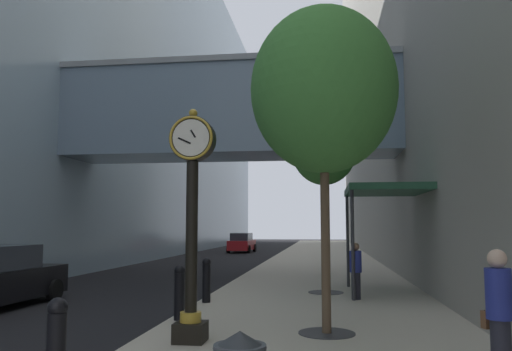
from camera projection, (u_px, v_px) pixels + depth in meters
name	position (u px, v px, depth m)	size (l,w,h in m)	color
ground_plane	(265.00, 264.00, 29.79)	(110.00, 110.00, 0.00)	black
sidewalk_right	(322.00, 260.00, 32.31)	(6.61, 80.00, 0.14)	#BCB29E
building_block_left	(102.00, 62.00, 35.59)	(23.42, 80.00, 27.62)	#849EB2
street_clock	(192.00, 212.00, 9.28)	(0.84, 0.55, 4.26)	black
bollard_nearest	(56.00, 346.00, 6.08)	(0.24, 0.24, 1.21)	black
bollard_third	(179.00, 291.00, 11.24)	(0.24, 0.24, 1.21)	black
bollard_fourth	(206.00, 279.00, 13.82)	(0.24, 0.24, 1.21)	black
street_tree_near	(323.00, 91.00, 10.24)	(2.96, 2.96, 6.52)	#333335
street_tree_mid_near	(324.00, 148.00, 16.21)	(2.13, 2.13, 5.82)	#333335
pedestrian_walking	(499.00, 311.00, 6.76)	(0.43, 0.51, 1.76)	#23232D
pedestrian_by_clock	(356.00, 269.00, 14.41)	(0.45, 0.45, 1.60)	#23232D
storefront_awning	(384.00, 192.00, 15.89)	(2.40, 3.60, 3.30)	#235138
car_red_mid	(242.00, 243.00, 42.68)	(2.02, 4.28, 1.63)	#AD191E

